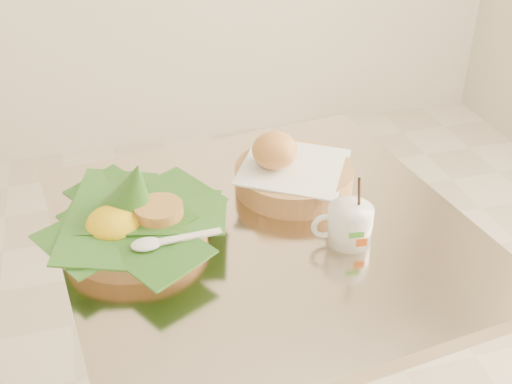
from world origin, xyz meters
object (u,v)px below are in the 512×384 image
object	(u,v)px
coffee_mug	(349,224)
bread_basket	(291,172)
cafe_table	(265,319)
rice_basket	(134,218)

from	to	relation	value
coffee_mug	bread_basket	bearing A→B (deg)	102.03
cafe_table	rice_basket	world-z (taller)	rice_basket
rice_basket	bread_basket	bearing A→B (deg)	14.96
coffee_mug	rice_basket	bearing A→B (deg)	163.00
bread_basket	rice_basket	bearing A→B (deg)	-165.04
cafe_table	rice_basket	xyz separation A→B (m)	(-0.22, 0.03, 0.26)
cafe_table	coffee_mug	bearing A→B (deg)	-31.34
rice_basket	coffee_mug	distance (m)	0.36
bread_basket	coffee_mug	bearing A→B (deg)	-77.97
bread_basket	coffee_mug	size ratio (longest dim) A/B	1.99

